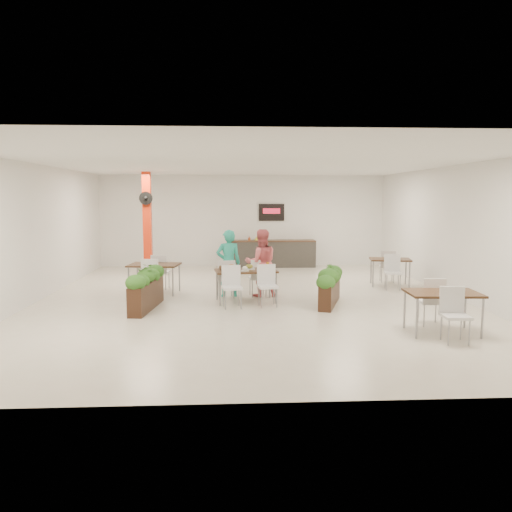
{
  "coord_description": "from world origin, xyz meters",
  "views": [
    {
      "loc": [
        -0.51,
        -11.64,
        2.42
      ],
      "look_at": [
        0.1,
        -0.42,
        1.1
      ],
      "focal_mm": 35.0,
      "sensor_mm": 36.0,
      "label": 1
    }
  ],
  "objects_px": {
    "service_counter": "(272,253)",
    "side_table_b": "(390,263)",
    "side_table_a": "(154,269)",
    "planter_left": "(146,286)",
    "side_table_c": "(443,299)",
    "main_table": "(245,275)",
    "red_column": "(147,223)",
    "diner_woman": "(261,263)",
    "planter_right": "(330,283)",
    "diner_man": "(229,263)"
  },
  "relations": [
    {
      "from": "service_counter",
      "to": "side_table_b",
      "type": "height_order",
      "value": "service_counter"
    },
    {
      "from": "service_counter",
      "to": "side_table_a",
      "type": "bearing_deg",
      "value": -125.89
    },
    {
      "from": "planter_left",
      "to": "side_table_c",
      "type": "bearing_deg",
      "value": -22.09
    },
    {
      "from": "main_table",
      "to": "red_column",
      "type": "bearing_deg",
      "value": 125.69
    },
    {
      "from": "side_table_a",
      "to": "side_table_b",
      "type": "bearing_deg",
      "value": 14.53
    },
    {
      "from": "red_column",
      "to": "diner_woman",
      "type": "distance_m",
      "value": 4.75
    },
    {
      "from": "service_counter",
      "to": "planter_right",
      "type": "xyz_separation_m",
      "value": [
        0.77,
        -6.26,
        -0.01
      ]
    },
    {
      "from": "main_table",
      "to": "side_table_b",
      "type": "relative_size",
      "value": 1.06
    },
    {
      "from": "red_column",
      "to": "service_counter",
      "type": "xyz_separation_m",
      "value": [
        4.0,
        1.86,
        -1.15
      ]
    },
    {
      "from": "red_column",
      "to": "planter_right",
      "type": "bearing_deg",
      "value": -42.69
    },
    {
      "from": "main_table",
      "to": "side_table_c",
      "type": "height_order",
      "value": "same"
    },
    {
      "from": "main_table",
      "to": "diner_man",
      "type": "distance_m",
      "value": 0.79
    },
    {
      "from": "diner_man",
      "to": "planter_right",
      "type": "relative_size",
      "value": 0.97
    },
    {
      "from": "planter_right",
      "to": "side_table_a",
      "type": "bearing_deg",
      "value": 159.35
    },
    {
      "from": "planter_right",
      "to": "side_table_a",
      "type": "distance_m",
      "value": 4.46
    },
    {
      "from": "diner_woman",
      "to": "side_table_a",
      "type": "height_order",
      "value": "diner_woman"
    },
    {
      "from": "service_counter",
      "to": "diner_man",
      "type": "height_order",
      "value": "service_counter"
    },
    {
      "from": "planter_right",
      "to": "side_table_b",
      "type": "bearing_deg",
      "value": 47.36
    },
    {
      "from": "planter_left",
      "to": "side_table_b",
      "type": "xyz_separation_m",
      "value": [
        6.23,
        2.55,
        0.11
      ]
    },
    {
      "from": "main_table",
      "to": "side_table_b",
      "type": "xyz_separation_m",
      "value": [
        4.05,
        1.92,
        -0.02
      ]
    },
    {
      "from": "red_column",
      "to": "diner_woman",
      "type": "height_order",
      "value": "red_column"
    },
    {
      "from": "service_counter",
      "to": "side_table_a",
      "type": "distance_m",
      "value": 5.79
    },
    {
      "from": "red_column",
      "to": "side_table_a",
      "type": "relative_size",
      "value": 1.93
    },
    {
      "from": "diner_woman",
      "to": "side_table_b",
      "type": "height_order",
      "value": "diner_woman"
    },
    {
      "from": "red_column",
      "to": "side_table_c",
      "type": "height_order",
      "value": "red_column"
    },
    {
      "from": "diner_man",
      "to": "side_table_b",
      "type": "bearing_deg",
      "value": -171.34
    },
    {
      "from": "red_column",
      "to": "side_table_c",
      "type": "relative_size",
      "value": 1.95
    },
    {
      "from": "diner_man",
      "to": "planter_right",
      "type": "bearing_deg",
      "value": 147.83
    },
    {
      "from": "planter_left",
      "to": "side_table_c",
      "type": "height_order",
      "value": "planter_left"
    },
    {
      "from": "service_counter",
      "to": "planter_left",
      "type": "relative_size",
      "value": 1.57
    },
    {
      "from": "red_column",
      "to": "diner_man",
      "type": "relative_size",
      "value": 1.95
    },
    {
      "from": "planter_left",
      "to": "diner_man",
      "type": "bearing_deg",
      "value": 35.64
    },
    {
      "from": "planter_left",
      "to": "side_table_c",
      "type": "distance_m",
      "value": 6.05
    },
    {
      "from": "side_table_b",
      "to": "main_table",
      "type": "bearing_deg",
      "value": -143.85
    },
    {
      "from": "red_column",
      "to": "main_table",
      "type": "distance_m",
      "value": 5.02
    },
    {
      "from": "service_counter",
      "to": "side_table_b",
      "type": "relative_size",
      "value": 1.8
    },
    {
      "from": "planter_left",
      "to": "planter_right",
      "type": "xyz_separation_m",
      "value": [
        4.08,
        0.22,
        -0.02
      ]
    },
    {
      "from": "service_counter",
      "to": "side_table_c",
      "type": "height_order",
      "value": "service_counter"
    },
    {
      "from": "main_table",
      "to": "planter_right",
      "type": "height_order",
      "value": "main_table"
    },
    {
      "from": "service_counter",
      "to": "side_table_a",
      "type": "height_order",
      "value": "service_counter"
    },
    {
      "from": "diner_woman",
      "to": "planter_left",
      "type": "xyz_separation_m",
      "value": [
        -2.59,
        -1.28,
        -0.32
      ]
    },
    {
      "from": "side_table_a",
      "to": "side_table_c",
      "type": "relative_size",
      "value": 1.01
    },
    {
      "from": "main_table",
      "to": "side_table_a",
      "type": "distance_m",
      "value": 2.55
    },
    {
      "from": "main_table",
      "to": "planter_left",
      "type": "bearing_deg",
      "value": -163.93
    },
    {
      "from": "side_table_a",
      "to": "side_table_c",
      "type": "distance_m",
      "value": 6.99
    },
    {
      "from": "diner_woman",
      "to": "side_table_a",
      "type": "bearing_deg",
      "value": -18.07
    },
    {
      "from": "side_table_b",
      "to": "side_table_c",
      "type": "distance_m",
      "value": 4.87
    },
    {
      "from": "service_counter",
      "to": "side_table_c",
      "type": "xyz_separation_m",
      "value": [
        2.29,
        -8.76,
        0.14
      ]
    },
    {
      "from": "main_table",
      "to": "planter_left",
      "type": "height_order",
      "value": "planter_left"
    },
    {
      "from": "service_counter",
      "to": "main_table",
      "type": "xyz_separation_m",
      "value": [
        -1.13,
        -5.86,
        0.14
      ]
    }
  ]
}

